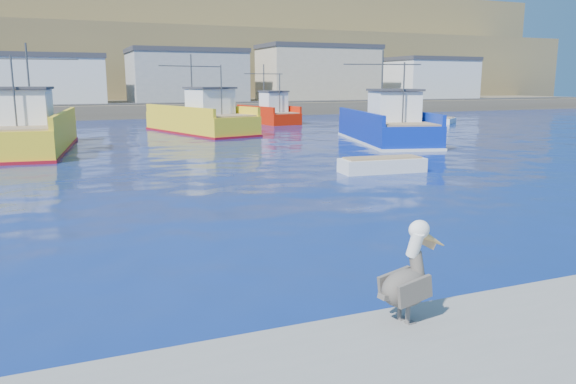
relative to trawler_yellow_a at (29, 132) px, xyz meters
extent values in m
plane|color=#071153|center=(8.73, -28.17, -1.17)|extent=(260.00, 260.00, 0.00)
cube|color=brown|center=(8.73, 43.83, -0.37)|extent=(160.00, 30.00, 1.60)
cube|color=brown|center=(8.73, 69.83, 4.83)|extent=(180.00, 40.00, 14.00)
cube|color=brown|center=(8.73, 89.83, 9.83)|extent=(200.00, 40.00, 24.00)
cube|color=#2D2D2D|center=(8.73, 32.83, 0.48)|extent=(150.00, 5.00, 0.10)
cube|color=silver|center=(-1.27, 38.83, 3.18)|extent=(18.00, 11.00, 5.50)
cube|color=#333338|center=(-1.27, 38.83, 6.23)|extent=(18.36, 11.22, 0.60)
cube|color=gray|center=(18.73, 38.83, 3.68)|extent=(15.00, 10.00, 6.50)
cube|color=#333338|center=(18.73, 38.83, 7.23)|extent=(15.30, 10.20, 0.60)
cube|color=tan|center=(38.73, 38.83, 4.18)|extent=(17.00, 9.00, 7.50)
cube|color=#333338|center=(38.73, 38.83, 8.23)|extent=(17.34, 9.18, 0.60)
cube|color=silver|center=(58.73, 38.83, 3.43)|extent=(13.00, 10.00, 6.00)
cube|color=#333338|center=(58.73, 38.83, 6.73)|extent=(13.26, 10.20, 0.60)
cube|color=yellow|center=(0.04, 0.30, -0.30)|extent=(6.01, 13.79, 1.74)
cube|color=yellow|center=(2.11, 0.05, 0.92)|extent=(1.82, 13.02, 0.70)
cube|color=maroon|center=(0.04, 0.30, -1.12)|extent=(6.13, 14.06, 0.25)
cube|color=#8C7251|center=(0.04, 0.30, 0.62)|extent=(5.59, 13.21, 0.10)
cube|color=white|center=(-0.20, -1.69, 1.67)|extent=(3.49, 3.68, 2.00)
cube|color=#333338|center=(-0.20, -1.69, 2.77)|extent=(3.76, 4.11, 0.15)
cylinder|color=#4C4C4C|center=(0.19, 1.62, 3.07)|extent=(0.13, 0.13, 5.00)
cylinder|color=#4C4C4C|center=(-0.44, -3.68, 2.57)|extent=(0.11, 0.11, 4.00)
cylinder|color=#4C4C4C|center=(0.19, 1.62, 4.57)|extent=(6.20, 0.82, 0.08)
cube|color=yellow|center=(13.05, 8.67, -0.36)|extent=(7.31, 13.06, 1.61)
cube|color=yellow|center=(14.99, 9.19, 0.79)|extent=(3.36, 11.79, 0.70)
cube|color=yellow|center=(11.11, 8.16, 0.79)|extent=(3.36, 11.79, 0.70)
cube|color=maroon|center=(13.05, 8.67, -1.12)|extent=(7.46, 13.33, 0.25)
cube|color=#8C7251|center=(13.05, 8.67, 0.49)|extent=(6.85, 12.50, 0.10)
cube|color=white|center=(13.53, 6.88, 1.54)|extent=(3.69, 3.76, 2.00)
cube|color=#333338|center=(13.53, 6.88, 2.64)|extent=(3.99, 4.17, 0.15)
cylinder|color=#4C4C4C|center=(12.73, 9.87, 2.94)|extent=(0.15, 0.15, 5.00)
cylinder|color=#4C4C4C|center=(14.00, 5.08, 2.44)|extent=(0.12, 0.12, 4.00)
cylinder|color=#4C4C4C|center=(12.73, 9.87, 4.44)|extent=(5.81, 1.61, 0.08)
cube|color=#092499|center=(23.68, -3.91, -0.39)|extent=(7.06, 12.57, 1.55)
cube|color=#092499|center=(25.57, -4.40, 0.73)|extent=(3.21, 11.34, 0.70)
cube|color=#092499|center=(21.79, -3.41, 0.73)|extent=(3.21, 11.34, 0.70)
cube|color=silver|center=(23.68, -3.91, -1.12)|extent=(7.20, 12.82, 0.25)
cube|color=#8C7251|center=(23.68, -3.91, 0.43)|extent=(6.62, 12.02, 0.10)
cube|color=white|center=(23.23, -5.63, 1.48)|extent=(3.58, 3.62, 2.00)
cube|color=#333338|center=(23.23, -5.63, 2.58)|extent=(3.87, 4.02, 0.15)
cylinder|color=#4C4C4C|center=(23.98, -2.76, 2.88)|extent=(0.15, 0.15, 5.00)
cylinder|color=#4C4C4C|center=(22.77, -7.36, 2.38)|extent=(0.12, 0.12, 4.00)
cylinder|color=#4C4C4C|center=(23.98, -2.76, 4.38)|extent=(5.66, 1.56, 0.08)
cube|color=red|center=(22.57, 17.44, -0.60)|extent=(4.34, 9.03, 1.13)
cube|color=red|center=(24.09, 17.63, 0.31)|extent=(1.28, 8.46, 0.70)
cube|color=red|center=(21.05, 17.24, 0.31)|extent=(1.28, 8.46, 0.70)
cube|color=#8C7251|center=(22.57, 17.44, 0.01)|extent=(4.04, 8.65, 0.10)
cube|color=white|center=(22.74, 16.14, 1.06)|extent=(2.54, 2.44, 2.00)
cube|color=#333338|center=(22.74, 16.14, 2.16)|extent=(2.73, 2.72, 0.15)
cylinder|color=#4C4C4C|center=(22.46, 18.30, 2.46)|extent=(0.13, 0.13, 5.00)
cylinder|color=#4C4C4C|center=(22.90, 14.85, 1.96)|extent=(0.11, 0.11, 4.00)
cylinder|color=#4C4C4C|center=(22.46, 18.30, 3.96)|extent=(4.53, 0.66, 0.08)
cube|color=silver|center=(15.99, -15.82, -0.91)|extent=(4.24, 1.79, 0.83)
cube|color=#8C7251|center=(15.99, -15.82, -0.47)|extent=(3.80, 1.45, 0.08)
cube|color=silver|center=(39.59, 9.31, -0.95)|extent=(3.43, 3.17, 0.69)
cube|color=#8C7251|center=(39.59, 9.31, -0.58)|extent=(3.00, 2.75, 0.07)
cylinder|color=#595451|center=(6.47, -31.83, -0.51)|extent=(0.08, 0.08, 0.31)
cube|color=#595451|center=(6.53, -31.82, -0.66)|extent=(0.17, 0.15, 0.02)
cylinder|color=#595451|center=(6.45, -31.63, -0.51)|extent=(0.08, 0.08, 0.31)
cube|color=#595451|center=(6.51, -31.62, -0.66)|extent=(0.17, 0.15, 0.02)
ellipsoid|color=#38332D|center=(6.49, -31.72, -0.10)|extent=(0.96, 0.65, 0.62)
cube|color=#38332D|center=(6.49, -31.97, -0.07)|extent=(0.70, 0.16, 0.45)
cube|color=#38332D|center=(6.43, -31.49, -0.07)|extent=(0.70, 0.16, 0.45)
cube|color=#38332D|center=(6.10, -31.77, -0.17)|extent=(0.26, 0.20, 0.13)
cylinder|color=#38332D|center=(6.70, -31.70, 0.24)|extent=(0.25, 0.35, 0.49)
cylinder|color=white|center=(6.64, -31.71, 0.60)|extent=(0.24, 0.34, 0.46)
ellipsoid|color=white|center=(6.71, -31.70, 0.83)|extent=(0.40, 0.33, 0.31)
cone|color=gold|center=(6.99, -31.66, 0.63)|extent=(0.64, 0.23, 0.43)
cube|color=tan|center=(6.88, -31.67, 0.59)|extent=(0.38, 0.10, 0.27)
camera|label=1|loc=(1.50, -38.82, 3.12)|focal=35.00mm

